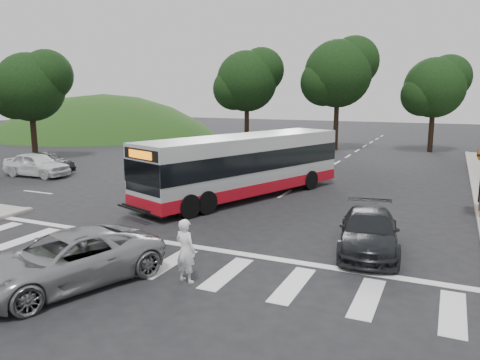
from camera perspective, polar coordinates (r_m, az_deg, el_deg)
The scene contains 14 objects.
ground at distance 18.95m, azimuth -0.43°, elevation -5.23°, with size 140.00×140.00×0.00m, color black.
curb_east at distance 25.11m, azimuth 26.91°, elevation -2.27°, with size 0.30×40.00×0.15m, color #9E9991.
hillside_nw at distance 61.36m, azimuth -16.10°, elevation 5.38°, with size 44.00×44.00×10.00m, color #254616.
crosswalk_ladder at distance 14.78m, azimuth -8.71°, elevation -9.98°, with size 18.00×2.60×0.01m, color silver.
tree_north_a at distance 43.71m, azimuth 11.98°, elevation 12.70°, with size 6.60×6.15×10.17m.
tree_north_b at distance 44.64m, azimuth 22.72°, elevation 10.45°, with size 5.72×5.33×8.43m.
tree_north_c at distance 44.26m, azimuth 0.97°, elevation 12.07°, with size 6.16×5.74×9.30m.
tree_west_a at distance 39.78m, azimuth -24.10°, elevation 10.42°, with size 5.72×5.33×8.43m.
transit_bus at distance 23.25m, azimuth 0.53°, elevation 1.64°, with size 2.59×11.96×3.09m, color silver, non-canonical shape.
pedestrian at distance 13.07m, azimuth -6.66°, elevation -8.56°, with size 0.66×0.43×1.80m, color white.
dark_sedan at distance 16.09m, azimuth 15.43°, elevation -6.04°, with size 1.87×4.61×1.34m, color black.
silver_suv_south at distance 13.64m, azimuth -20.39°, elevation -9.11°, with size 2.41×5.24×1.46m, color #949699.
west_car_white at distance 31.82m, azimuth -23.55°, elevation 1.74°, with size 1.77×4.40×1.50m, color white.
west_car_black at distance 32.86m, azimuth -22.81°, elevation 1.91°, with size 1.42×4.07×1.34m, color black.
Camera 1 is at (7.64, -16.55, 5.18)m, focal length 35.00 mm.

